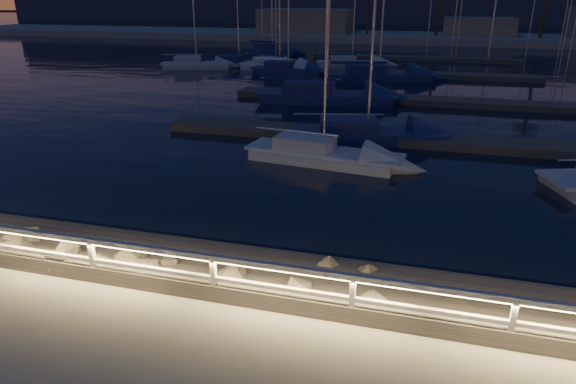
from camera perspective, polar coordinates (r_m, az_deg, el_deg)
name	(u,v)px	position (r m, az deg, el deg)	size (l,w,h in m)	color
ground	(304,312)	(11.01, 1.74, -13.20)	(400.00, 400.00, 0.00)	#A49F94
harbor_water	(402,94)	(40.75, 12.53, 10.57)	(400.00, 440.00, 0.60)	black
guard_rail	(301,280)	(10.61, 1.42, -9.70)	(44.11, 0.12, 1.06)	white
riprap	(224,274)	(12.74, -7.09, -9.07)	(38.07, 1.93, 1.21)	#6A665B
floating_docks	(403,84)	(41.92, 12.71, 11.63)	(22.00, 36.00, 0.40)	#5C534C
far_shore	(421,35)	(83.13, 14.57, 16.50)	(160.00, 14.00, 5.20)	#A49F94
sailboat_b	(319,152)	(22.26, 3.52, 4.42)	(6.95, 2.89, 11.50)	silver
sailboat_c	(323,95)	(35.03, 3.90, 10.73)	(9.57, 3.94, 15.78)	navy
sailboat_e	(286,69)	(47.40, -0.17, 13.47)	(6.83, 2.40, 11.50)	navy
sailboat_f	(363,133)	(25.61, 8.36, 6.55)	(7.82, 3.89, 12.85)	navy
sailboat_g	(376,75)	(44.45, 9.76, 12.70)	(9.34, 4.81, 15.28)	navy
sailboat_i	(195,64)	(51.95, -10.31, 13.83)	(7.01, 3.96, 11.60)	silver
sailboat_j	(278,66)	(49.36, -1.14, 13.81)	(8.33, 4.59, 13.70)	silver
sailboat_k	(350,62)	(52.91, 6.93, 14.10)	(7.30, 3.44, 11.95)	silver
sailboat_m	(271,50)	(64.09, -1.92, 15.50)	(7.34, 3.48, 12.13)	navy
sailboat_n	(237,62)	(53.06, -5.66, 14.18)	(6.94, 4.32, 11.50)	navy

